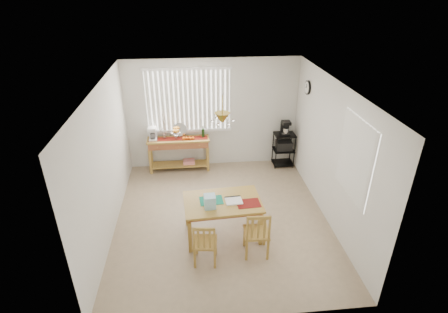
{
  "coord_description": "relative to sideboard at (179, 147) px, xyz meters",
  "views": [
    {
      "loc": [
        -0.5,
        -5.45,
        4.14
      ],
      "look_at": [
        0.1,
        0.55,
        1.05
      ],
      "focal_mm": 28.0,
      "sensor_mm": 36.0,
      "label": 1
    }
  ],
  "objects": [
    {
      "name": "wire_cart",
      "position": [
        2.51,
        -0.03,
        -0.11
      ],
      "size": [
        0.49,
        0.39,
        0.83
      ],
      "color": "black",
      "rests_on": "ground"
    },
    {
      "name": "chair_left",
      "position": [
        0.44,
        -3.18,
        -0.21
      ],
      "size": [
        0.41,
        0.41,
        0.8
      ],
      "color": "#AE883B",
      "rests_on": "ground"
    },
    {
      "name": "ground",
      "position": [
        0.81,
        -2.03,
        -0.61
      ],
      "size": [
        4.0,
        4.5,
        0.01
      ],
      "primitive_type": "cube",
      "color": "tan"
    },
    {
      "name": "room_shell",
      "position": [
        0.82,
        -2.01,
        1.08
      ],
      "size": [
        4.2,
        4.7,
        2.7
      ],
      "color": "silver",
      "rests_on": "ground"
    },
    {
      "name": "cart_items",
      "position": [
        2.51,
        -0.02,
        0.38
      ],
      "size": [
        0.19,
        0.23,
        0.34
      ],
      "color": "black",
      "rests_on": "wire_cart"
    },
    {
      "name": "chair_right",
      "position": [
        1.29,
        -3.06,
        -0.18
      ],
      "size": [
        0.43,
        0.43,
        0.88
      ],
      "color": "#AE883B",
      "rests_on": "ground"
    },
    {
      "name": "sideboard_items",
      "position": [
        -0.23,
        0.01,
        0.33
      ],
      "size": [
        1.36,
        0.34,
        0.62
      ],
      "color": "maroon",
      "rests_on": "sideboard"
    },
    {
      "name": "table_items",
      "position": [
        0.66,
        -2.62,
        0.19
      ],
      "size": [
        1.04,
        0.46,
        0.23
      ],
      "color": "#167F62",
      "rests_on": "dining_table"
    },
    {
      "name": "dining_table",
      "position": [
        0.79,
        -2.49,
        0.02
      ],
      "size": [
        1.38,
        0.93,
        0.71
      ],
      "color": "#AE883B",
      "rests_on": "ground"
    },
    {
      "name": "sideboard",
      "position": [
        0.0,
        0.0,
        0.0
      ],
      "size": [
        1.44,
        0.4,
        0.81
      ],
      "color": "#AE883B",
      "rests_on": "ground"
    }
  ]
}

